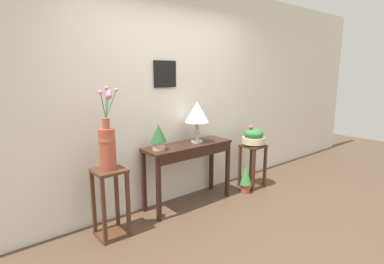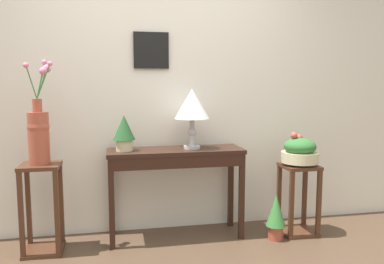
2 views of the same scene
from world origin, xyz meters
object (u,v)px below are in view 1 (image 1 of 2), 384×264
Objects in this scene: potted_plant_on_console at (158,136)px; potted_plant_floor at (246,178)px; console_table at (189,154)px; planter_bowl_wide_right at (253,137)px; pedestal_stand_left at (111,203)px; flower_vase_tall_left at (107,143)px; pedestal_stand_right at (252,166)px; table_lamp at (197,113)px.

potted_plant_floor is (1.29, -0.24, -0.74)m from potted_plant_on_console.
potted_plant_floor is at bearing -14.46° from console_table.
console_table is 0.53m from potted_plant_on_console.
potted_plant_on_console is 1.50m from potted_plant_floor.
potted_plant_floor is at bearing -158.67° from planter_bowl_wide_right.
flower_vase_tall_left is (0.00, 0.00, 0.63)m from pedestal_stand_left.
planter_bowl_wide_right reaches higher than potted_plant_floor.
pedestal_stand_right is at bearing -6.13° from console_table.
pedestal_stand_right is (1.10, -0.12, -0.35)m from console_table.
planter_bowl_wide_right is at bearing -1.02° from pedestal_stand_left.
pedestal_stand_right is (1.54, -0.14, -0.64)m from potted_plant_on_console.
pedestal_stand_right is (0.96, -0.14, -0.85)m from table_lamp.
potted_plant_on_console reaches higher than potted_plant_floor.
pedestal_stand_left is 0.89× the size of flower_vase_tall_left.
pedestal_stand_left is 2.21m from pedestal_stand_right.
planter_bowl_wide_right reaches higher than console_table.
console_table is at bearing 173.87° from pedestal_stand_right.
potted_plant_on_console is 0.47× the size of pedestal_stand_right.
console_table is 1.16m from pedestal_stand_right.
flower_vase_tall_left reaches higher than planter_bowl_wide_right.
potted_plant_on_console is at bearing 174.92° from pedestal_stand_right.
potted_plant_on_console is (-0.44, 0.02, 0.29)m from console_table.
console_table is at bearing 4.06° from pedestal_stand_left.
table_lamp is at bearing 0.41° from potted_plant_on_console.
pedestal_stand_left is at bearing -175.94° from console_table.
flower_vase_tall_left is (-1.25, -0.10, -0.18)m from table_lamp.
pedestal_stand_right is 0.44m from planter_bowl_wide_right.
table_lamp reaches higher than potted_plant_floor.
planter_bowl_wide_right is at bearing -6.09° from console_table.
console_table is 3.59× the size of planter_bowl_wide_right.
potted_plant_floor is at bearing -10.43° from potted_plant_on_console.
potted_plant_floor is (-0.26, -0.10, -0.10)m from pedestal_stand_right.
pedestal_stand_right is (2.21, -0.04, -0.04)m from pedestal_stand_left.
planter_bowl_wide_right reaches higher than pedestal_stand_left.
pedestal_stand_left is 1.78× the size of potted_plant_floor.
flower_vase_tall_left is at bearing -175.99° from console_table.
planter_bowl_wide_right is 0.80× the size of potted_plant_floor.
pedestal_stand_left is 2.22× the size of planter_bowl_wide_right.
table_lamp is 1.29m from pedestal_stand_right.
table_lamp is 1.05m from planter_bowl_wide_right.
table_lamp reaches higher than console_table.
flower_vase_tall_left reaches higher than console_table.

